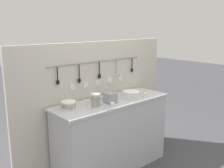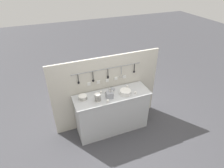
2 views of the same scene
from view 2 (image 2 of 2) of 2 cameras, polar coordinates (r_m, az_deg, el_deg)
ground_plane at (r=4.40m, az=0.04°, el=-13.12°), size 20.00×20.00×0.00m
counter at (r=4.08m, az=0.04°, el=-8.55°), size 1.58×0.53×0.93m
back_wall at (r=4.08m, az=-1.52°, el=-2.17°), size 2.38×0.11×1.64m
bowl_stack_short_front at (r=3.58m, az=-4.36°, el=-4.19°), size 0.11×0.11×0.17m
bowl_stack_wide_centre at (r=3.68m, az=-8.89°, el=-4.10°), size 0.16×0.16×0.09m
plate_stack at (r=3.80m, az=4.08°, el=-2.49°), size 0.22×0.22×0.09m
steel_mixing_bowl at (r=3.94m, az=0.05°, el=-1.54°), size 0.11×0.11×0.03m
cutlery_caddy at (r=3.68m, az=-0.79°, el=-3.29°), size 0.13×0.13×0.27m
cup_beside_plates at (r=3.82m, az=-1.91°, el=-2.53°), size 0.05×0.05×0.05m
cup_front_left at (r=4.00m, az=4.71°, el=-0.89°), size 0.05×0.05×0.05m
cup_mid_row at (r=3.83m, az=-3.35°, el=-2.54°), size 0.05×0.05×0.05m
cup_back_right at (r=3.59m, az=-1.25°, el=-5.20°), size 0.05×0.05×0.05m
cup_edge_far at (r=3.75m, az=-5.03°, el=-3.48°), size 0.05×0.05×0.05m
cup_centre at (r=3.83m, az=-0.06°, el=-2.40°), size 0.05×0.05×0.05m
cup_front_right at (r=3.84m, az=7.13°, el=-2.67°), size 0.05×0.05×0.05m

